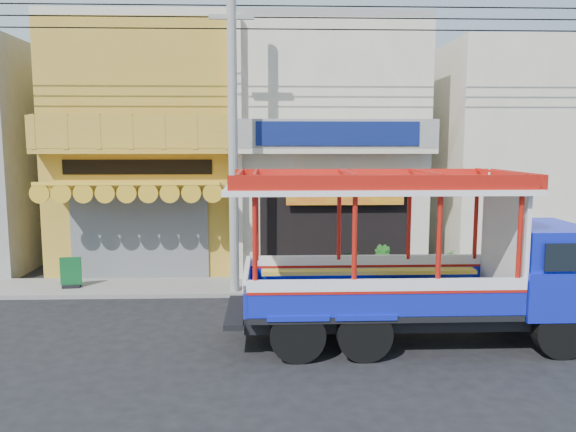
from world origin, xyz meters
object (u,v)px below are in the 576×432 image
object	(u,v)px
green_sign	(71,275)
potted_plant_c	(449,264)
utility_pole	(238,115)
potted_plant_b	(385,264)
songthaew_truck	(443,261)
potted_plant_a	(342,268)

from	to	relation	value
green_sign	potted_plant_c	xyz separation A→B (m)	(11.32, 0.87, 0.05)
utility_pole	potted_plant_b	size ratio (longest dim) A/B	25.28
songthaew_truck	potted_plant_c	world-z (taller)	songthaew_truck
green_sign	potted_plant_b	size ratio (longest dim) A/B	0.81
utility_pole	potted_plant_b	bearing A→B (deg)	11.81
potted_plant_a	potted_plant_c	xyz separation A→B (m)	(3.47, 0.96, -0.11)
potted_plant_b	potted_plant_c	world-z (taller)	potted_plant_b
utility_pole	green_sign	distance (m)	6.69
potted_plant_c	potted_plant_a	bearing A→B (deg)	-63.24
potted_plant_a	potted_plant_c	world-z (taller)	potted_plant_a
potted_plant_b	potted_plant_c	bearing A→B (deg)	-136.54
songthaew_truck	potted_plant_c	distance (m)	5.75
potted_plant_c	potted_plant_b	bearing A→B (deg)	-65.81
potted_plant_a	green_sign	bearing A→B (deg)	158.46
utility_pole	green_sign	world-z (taller)	utility_pole
songthaew_truck	potted_plant_b	world-z (taller)	songthaew_truck
utility_pole	potted_plant_c	xyz separation A→B (m)	(6.42, 1.38, -4.49)
green_sign	potted_plant_c	distance (m)	11.35
utility_pole	potted_plant_c	size ratio (longest dim) A/B	32.96
songthaew_truck	potted_plant_c	size ratio (longest dim) A/B	9.30
utility_pole	potted_plant_b	xyz separation A→B (m)	(4.30, 0.90, -4.36)
green_sign	utility_pole	bearing A→B (deg)	-6.01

